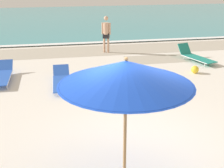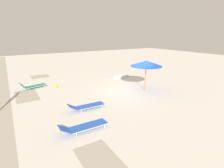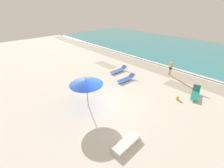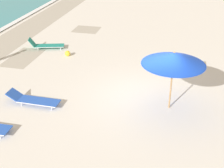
{
  "view_description": "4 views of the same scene",
  "coord_description": "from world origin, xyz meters",
  "px_view_note": "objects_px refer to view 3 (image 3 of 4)",
  "views": [
    {
      "loc": [
        -1.65,
        -5.87,
        3.75
      ],
      "look_at": [
        -0.18,
        1.71,
        0.95
      ],
      "focal_mm": 50.0,
      "sensor_mm": 36.0,
      "label": 1
    },
    {
      "loc": [
        -10.26,
        8.03,
        4.28
      ],
      "look_at": [
        0.07,
        1.79,
        0.77
      ],
      "focal_mm": 28.0,
      "sensor_mm": 36.0,
      "label": 2
    },
    {
      "loc": [
        7.58,
        -5.9,
        6.88
      ],
      "look_at": [
        -0.34,
        1.45,
        1.09
      ],
      "focal_mm": 24.0,
      "sensor_mm": 36.0,
      "label": 3
    },
    {
      "loc": [
        -11.24,
        -1.15,
        6.53
      ],
      "look_at": [
        -0.6,
        1.37,
        0.86
      ],
      "focal_mm": 50.0,
      "sensor_mm": 36.0,
      "label": 4
    }
  ],
  "objects_px": {
    "sun_lounger_under_umbrella": "(195,94)",
    "beach_ball": "(177,98)",
    "lounger_stack": "(126,143)",
    "beachgoer_wading_adult": "(171,66)",
    "beach_umbrella": "(86,82)",
    "sun_lounger_near_water_left": "(126,79)",
    "sun_lounger_beside_umbrella": "(119,70)"
  },
  "relations": [
    {
      "from": "sun_lounger_under_umbrella",
      "to": "sun_lounger_beside_umbrella",
      "type": "distance_m",
      "value": 8.11
    },
    {
      "from": "lounger_stack",
      "to": "sun_lounger_under_umbrella",
      "type": "bearing_deg",
      "value": 84.15
    },
    {
      "from": "beach_umbrella",
      "to": "sun_lounger_under_umbrella",
      "type": "relative_size",
      "value": 1.15
    },
    {
      "from": "sun_lounger_under_umbrella",
      "to": "beach_ball",
      "type": "bearing_deg",
      "value": -131.89
    },
    {
      "from": "lounger_stack",
      "to": "beach_ball",
      "type": "xyz_separation_m",
      "value": [
        -0.21,
        6.35,
        0.03
      ]
    },
    {
      "from": "beach_umbrella",
      "to": "beachgoer_wading_adult",
      "type": "bearing_deg",
      "value": 82.08
    },
    {
      "from": "sun_lounger_under_umbrella",
      "to": "sun_lounger_beside_umbrella",
      "type": "xyz_separation_m",
      "value": [
        -8.04,
        -1.09,
        -0.02
      ]
    },
    {
      "from": "sun_lounger_beside_umbrella",
      "to": "sun_lounger_under_umbrella",
      "type": "bearing_deg",
      "value": 7.72
    },
    {
      "from": "sun_lounger_under_umbrella",
      "to": "beach_ball",
      "type": "distance_m",
      "value": 1.81
    },
    {
      "from": "beach_umbrella",
      "to": "beach_ball",
      "type": "distance_m",
      "value": 7.43
    },
    {
      "from": "sun_lounger_beside_umbrella",
      "to": "beachgoer_wading_adult",
      "type": "height_order",
      "value": "beachgoer_wading_adult"
    },
    {
      "from": "sun_lounger_under_umbrella",
      "to": "beach_ball",
      "type": "height_order",
      "value": "sun_lounger_under_umbrella"
    },
    {
      "from": "lounger_stack",
      "to": "beach_ball",
      "type": "distance_m",
      "value": 6.36
    },
    {
      "from": "sun_lounger_beside_umbrella",
      "to": "sun_lounger_near_water_left",
      "type": "relative_size",
      "value": 1.04
    },
    {
      "from": "beach_umbrella",
      "to": "sun_lounger_near_water_left",
      "type": "xyz_separation_m",
      "value": [
        -0.98,
        5.34,
        -1.9
      ]
    },
    {
      "from": "sun_lounger_beside_umbrella",
      "to": "beachgoer_wading_adult",
      "type": "distance_m",
      "value": 5.66
    },
    {
      "from": "beach_umbrella",
      "to": "sun_lounger_beside_umbrella",
      "type": "distance_m",
      "value": 7.32
    },
    {
      "from": "lounger_stack",
      "to": "sun_lounger_near_water_left",
      "type": "distance_m",
      "value": 7.95
    },
    {
      "from": "sun_lounger_beside_umbrella",
      "to": "beachgoer_wading_adult",
      "type": "xyz_separation_m",
      "value": [
        4.44,
        3.41,
        0.8
      ]
    },
    {
      "from": "lounger_stack",
      "to": "sun_lounger_beside_umbrella",
      "type": "height_order",
      "value": "sun_lounger_beside_umbrella"
    },
    {
      "from": "sun_lounger_under_umbrella",
      "to": "sun_lounger_beside_umbrella",
      "type": "bearing_deg",
      "value": 171.25
    },
    {
      "from": "beach_umbrella",
      "to": "beach_ball",
      "type": "xyz_separation_m",
      "value": [
        4.18,
        5.83,
        -1.95
      ]
    },
    {
      "from": "sun_lounger_beside_umbrella",
      "to": "lounger_stack",
      "type": "bearing_deg",
      "value": -42.7
    },
    {
      "from": "lounger_stack",
      "to": "beachgoer_wading_adult",
      "type": "xyz_separation_m",
      "value": [
        -3.03,
        10.31,
        0.88
      ]
    },
    {
      "from": "sun_lounger_near_water_left",
      "to": "beach_ball",
      "type": "xyz_separation_m",
      "value": [
        5.16,
        0.48,
        -0.06
      ]
    },
    {
      "from": "beach_ball",
      "to": "sun_lounger_under_umbrella",
      "type": "bearing_deg",
      "value": 64.56
    },
    {
      "from": "beach_umbrella",
      "to": "sun_lounger_near_water_left",
      "type": "relative_size",
      "value": 1.11
    },
    {
      "from": "beach_umbrella",
      "to": "sun_lounger_under_umbrella",
      "type": "distance_m",
      "value": 9.15
    },
    {
      "from": "sun_lounger_under_umbrella",
      "to": "sun_lounger_near_water_left",
      "type": "xyz_separation_m",
      "value": [
        -5.93,
        -2.11,
        -0.02
      ]
    },
    {
      "from": "sun_lounger_under_umbrella",
      "to": "sun_lounger_near_water_left",
      "type": "height_order",
      "value": "sun_lounger_under_umbrella"
    },
    {
      "from": "beach_umbrella",
      "to": "beachgoer_wading_adult",
      "type": "height_order",
      "value": "beach_umbrella"
    },
    {
      "from": "beach_ball",
      "to": "sun_lounger_beside_umbrella",
      "type": "bearing_deg",
      "value": 175.73
    }
  ]
}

